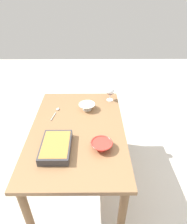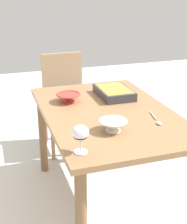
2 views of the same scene
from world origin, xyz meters
The scene contains 8 objects.
ground_plane centered at (0.00, 0.00, 0.00)m, with size 8.00×8.00×0.00m, color beige.
dining_table centered at (0.00, 0.00, 0.64)m, with size 1.31×0.85×0.74m.
chair centered at (1.01, 0.06, 0.50)m, with size 0.41×0.42×0.91m.
wine_glass centered at (-0.50, 0.33, 0.84)m, with size 0.09×0.09×0.15m.
casserole_dish centered at (0.27, -0.15, 0.77)m, with size 0.34×0.23×0.06m.
mixing_bowl centered at (0.26, 0.21, 0.78)m, with size 0.18×0.18×0.06m.
small_bowl centered at (-0.31, 0.08, 0.78)m, with size 0.17×0.17×0.07m.
serving_spoon centered at (-0.27, -0.23, 0.75)m, with size 0.22×0.06×0.01m.
Camera 2 is at (-1.95, 0.74, 1.56)m, focal length 53.29 mm.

